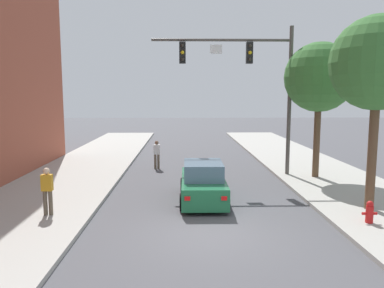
% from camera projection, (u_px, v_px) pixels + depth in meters
% --- Properties ---
extents(ground_plane, '(120.00, 120.00, 0.00)m').
position_uv_depth(ground_plane, '(211.00, 234.00, 11.45)').
color(ground_plane, '#4C4C51').
extents(traffic_signal_mast, '(7.08, 0.38, 7.50)m').
position_uv_depth(traffic_signal_mast, '(251.00, 72.00, 18.77)').
color(traffic_signal_mast, '#514C47').
rests_on(traffic_signal_mast, sidewalk_right).
extents(car_lead_green, '(1.86, 4.25, 1.60)m').
position_uv_depth(car_lead_green, '(203.00, 183.00, 14.96)').
color(car_lead_green, '#1E663D').
rests_on(car_lead_green, ground).
extents(pedestrian_sidewalk_left_walker, '(0.36, 0.22, 1.64)m').
position_uv_depth(pedestrian_sidewalk_left_walker, '(47.00, 189.00, 12.68)').
color(pedestrian_sidewalk_left_walker, brown).
rests_on(pedestrian_sidewalk_left_walker, sidewalk_left).
extents(pedestrian_crossing_road, '(0.36, 0.22, 1.64)m').
position_uv_depth(pedestrian_crossing_road, '(157.00, 153.00, 21.49)').
color(pedestrian_crossing_road, brown).
rests_on(pedestrian_crossing_road, ground).
extents(fire_hydrant, '(0.48, 0.24, 0.72)m').
position_uv_depth(fire_hydrant, '(370.00, 212.00, 11.97)').
color(fire_hydrant, red).
rests_on(fire_hydrant, sidewalk_right).
extents(street_tree_nearest, '(3.28, 3.28, 6.82)m').
position_uv_depth(street_tree_nearest, '(378.00, 64.00, 12.85)').
color(street_tree_nearest, brown).
rests_on(street_tree_nearest, sidewalk_right).
extents(street_tree_second, '(3.39, 3.39, 6.65)m').
position_uv_depth(street_tree_second, '(319.00, 78.00, 18.22)').
color(street_tree_second, brown).
rests_on(street_tree_second, sidewalk_right).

